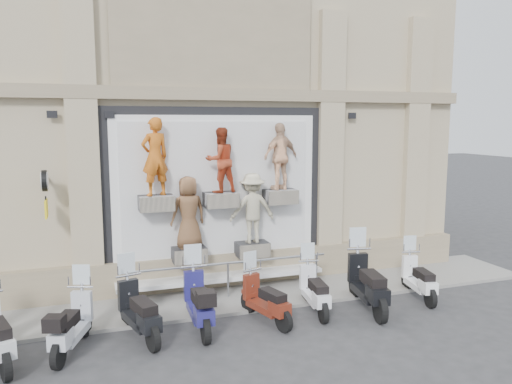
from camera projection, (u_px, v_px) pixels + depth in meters
ground at (256, 333)px, 9.97m from camera, size 90.00×90.00×0.00m
sidewalk at (227, 297)px, 11.92m from camera, size 16.00×2.20×0.08m
building at (183, 64)px, 15.67m from camera, size 14.00×8.60×12.00m
shop_vitrine at (222, 196)px, 12.22m from camera, size 5.60×0.83×4.30m
guard_rail at (228, 281)px, 11.77m from camera, size 5.06×0.10×0.93m
clock_sign_bracket at (45, 188)px, 10.62m from camera, size 0.10×0.80×1.02m
scooter_c at (71, 313)px, 9.09m from camera, size 1.10×1.89×1.47m
scooter_d at (138, 299)px, 9.65m from camera, size 1.02×2.01×1.57m
scooter_e at (199, 291)px, 10.07m from camera, size 0.67×2.01×1.61m
scooter_f at (265, 290)px, 10.43m from camera, size 0.96×1.81×1.41m
scooter_g at (315, 281)px, 11.00m from camera, size 0.77×1.82×1.43m
scooter_h at (368, 272)px, 11.12m from camera, size 1.02×2.22×1.74m
scooter_i at (419, 270)px, 11.85m from camera, size 0.85×1.80×1.41m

